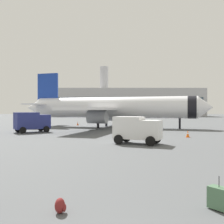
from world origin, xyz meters
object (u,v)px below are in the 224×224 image
Objects in this scene: safety_cone_mid at (188,134)px; traveller_backpack at (60,206)px; cargo_van at (137,129)px; service_truck at (32,121)px; safety_cone_near at (78,123)px; rolling_suitcase at (219,198)px; airplane_at_gate at (111,108)px.

traveller_backpack is (-10.75, -22.48, -0.17)m from safety_cone_mid.
cargo_van is at bearing 76.08° from traveller_backpack.
service_truck is 18.91m from cargo_van.
traveller_backpack is at bearing -71.59° from service_truck.
safety_cone_near is 47.46m from rolling_suitcase.
safety_cone_near is (-7.07, 6.81, -3.26)m from airplane_at_gate.
cargo_van is (2.33, -23.15, -2.21)m from airplane_at_gate.
airplane_at_gate is at bearing 94.80° from rolling_suitcase.
rolling_suitcase is at bearing -77.35° from safety_cone_near.
cargo_van reaches higher than traveller_backpack.
rolling_suitcase is (10.39, -46.30, -0.01)m from safety_cone_near.
service_truck is 6.42× the size of safety_cone_near.
airplane_at_gate reaches higher than traveller_backpack.
traveller_backpack is at bearing -103.92° from cargo_van.
service_truck is (-11.56, -10.34, -2.05)m from airplane_at_gate.
service_truck reaches higher than traveller_backpack.
airplane_at_gate reaches higher than cargo_van.
safety_cone_mid is 0.75× the size of rolling_suitcase.
safety_cone_mid is (20.54, -6.92, -1.20)m from service_truck.
safety_cone_near is 28.93m from safety_cone_mid.
safety_cone_mid is at bearing 75.73° from rolling_suitcase.
service_truck is 17.77m from safety_cone_near.
traveller_backpack is (-4.11, -16.58, -1.22)m from cargo_van.
airplane_at_gate is at bearing 95.76° from cargo_van.
safety_cone_mid is 22.95m from rolling_suitcase.
safety_cone_near is 0.73× the size of rolling_suitcase.
airplane_at_gate is 39.92m from traveller_backpack.
service_truck is at bearing 108.41° from traveller_backpack.
cargo_van is 16.40m from rolling_suitcase.
cargo_van is 10.07× the size of traveller_backpack.
safety_cone_near is 46.85m from traveller_backpack.
rolling_suitcase is (14.88, -29.16, -1.22)m from service_truck.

